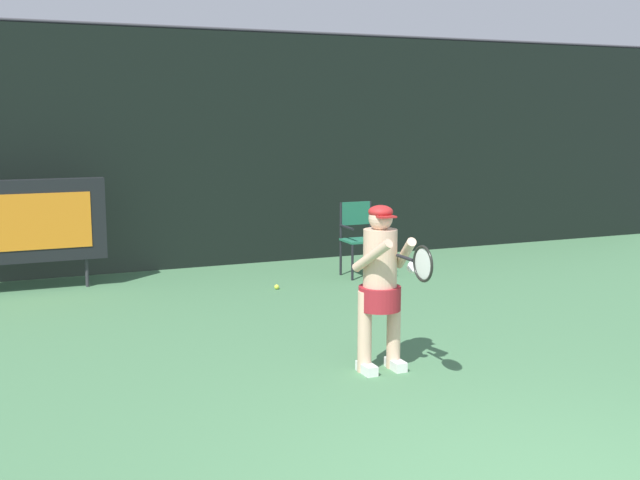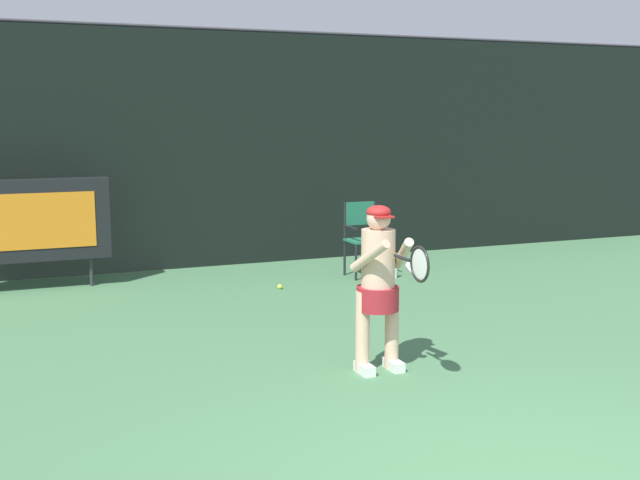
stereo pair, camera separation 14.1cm
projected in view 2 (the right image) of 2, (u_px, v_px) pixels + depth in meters
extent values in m
cube|color=black|center=(205.00, 151.00, 12.08)|extent=(18.00, 0.12, 3.60)
cylinder|color=#38383D|center=(202.00, 28.00, 11.79)|extent=(18.00, 0.05, 0.05)
cube|color=black|center=(25.00, 221.00, 10.45)|extent=(2.20, 0.20, 1.10)
cube|color=orange|center=(25.00, 222.00, 10.35)|extent=(1.80, 0.01, 0.75)
cylinder|color=#2D2D33|center=(91.00, 272.00, 10.87)|extent=(0.05, 0.05, 0.40)
cylinder|color=black|center=(356.00, 262.00, 11.22)|extent=(0.04, 0.04, 0.52)
cylinder|color=black|center=(386.00, 260.00, 11.40)|extent=(0.04, 0.04, 0.52)
cylinder|color=black|center=(345.00, 258.00, 11.59)|extent=(0.04, 0.04, 0.52)
cylinder|color=black|center=(374.00, 256.00, 11.77)|extent=(0.04, 0.04, 0.52)
cube|color=#206448|center=(365.00, 240.00, 11.45)|extent=(0.52, 0.44, 0.03)
cylinder|color=black|center=(345.00, 222.00, 11.51)|extent=(0.04, 0.04, 0.56)
cylinder|color=black|center=(374.00, 220.00, 11.68)|extent=(0.04, 0.04, 0.56)
cube|color=#206448|center=(360.00, 213.00, 11.58)|extent=(0.48, 0.02, 0.34)
cylinder|color=black|center=(350.00, 227.00, 11.33)|extent=(0.04, 0.44, 0.04)
cylinder|color=black|center=(380.00, 226.00, 11.51)|extent=(0.04, 0.44, 0.04)
cylinder|color=silver|center=(395.00, 270.00, 11.41)|extent=(0.07, 0.07, 0.24)
cylinder|color=black|center=(395.00, 261.00, 11.39)|extent=(0.03, 0.03, 0.03)
cube|color=white|center=(365.00, 369.00, 7.19)|extent=(0.11, 0.26, 0.09)
cube|color=white|center=(394.00, 365.00, 7.30)|extent=(0.11, 0.26, 0.09)
cylinder|color=#DBB293|center=(363.00, 332.00, 7.19)|extent=(0.13, 0.13, 0.76)
cylinder|color=#DBB293|center=(392.00, 329.00, 7.30)|extent=(0.13, 0.13, 0.76)
cylinder|color=maroon|center=(378.00, 298.00, 7.19)|extent=(0.39, 0.39, 0.22)
cylinder|color=#DBB293|center=(378.00, 260.00, 7.14)|extent=(0.31, 0.31, 0.56)
sphere|color=#DBB293|center=(379.00, 219.00, 7.08)|extent=(0.22, 0.22, 0.22)
ellipsoid|color=#B22323|center=(379.00, 212.00, 7.07)|extent=(0.22, 0.22, 0.12)
cube|color=#B22323|center=(384.00, 217.00, 6.98)|extent=(0.17, 0.12, 0.02)
cylinder|color=#DBB293|center=(370.00, 256.00, 6.91)|extent=(0.20, 0.49, 0.35)
cylinder|color=#DBB293|center=(403.00, 254.00, 7.03)|extent=(0.20, 0.49, 0.35)
cylinder|color=white|center=(411.00, 267.00, 6.95)|extent=(0.13, 0.12, 0.12)
cylinder|color=black|center=(403.00, 258.00, 6.83)|extent=(0.03, 0.28, 0.03)
torus|color=black|center=(420.00, 264.00, 6.55)|extent=(0.02, 0.31, 0.31)
ellipsoid|color=silver|center=(420.00, 264.00, 6.55)|extent=(0.01, 0.26, 0.26)
sphere|color=#CCDB3D|center=(280.00, 287.00, 10.68)|extent=(0.07, 0.07, 0.07)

